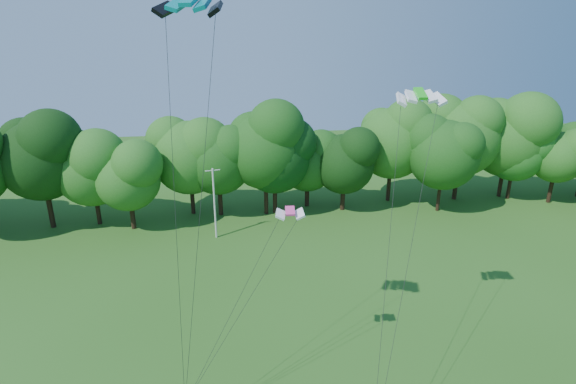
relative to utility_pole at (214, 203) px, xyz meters
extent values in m
cylinder|color=silver|center=(0.00, 0.00, -0.13)|extent=(0.18, 0.18, 7.33)
cube|color=silver|center=(0.00, 0.00, 3.36)|extent=(1.45, 0.36, 0.08)
cube|color=#047E85|center=(0.08, -20.86, 17.27)|extent=(3.12, 2.08, 0.60)
cube|color=#21CF1F|center=(12.10, -18.45, 12.80)|extent=(2.70, 1.39, 0.59)
cube|color=#F7449B|center=(4.56, -20.38, 7.04)|extent=(1.59, 0.86, 0.32)
cylinder|color=#312313|center=(6.71, 5.81, -1.58)|extent=(0.47, 0.47, 4.43)
ellipsoid|color=#0E330F|center=(6.71, 5.81, 4.26)|extent=(8.86, 8.86, 9.66)
cylinder|color=black|center=(36.26, 6.30, -1.87)|extent=(0.45, 0.45, 3.85)
ellipsoid|color=#215E1D|center=(36.26, 6.30, 3.20)|extent=(7.70, 7.70, 8.39)
camera|label=1|loc=(1.30, -42.21, 16.01)|focal=28.00mm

